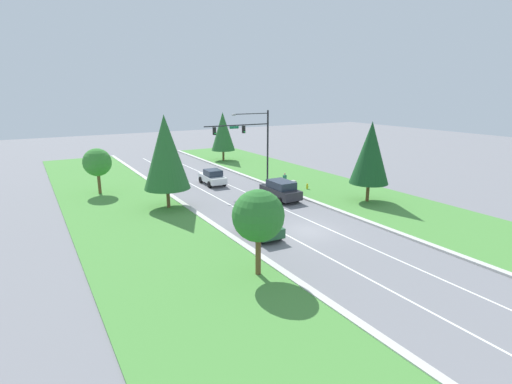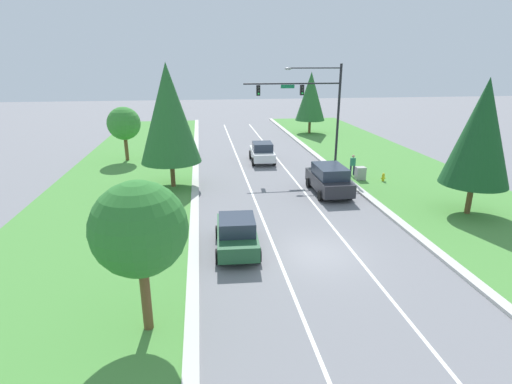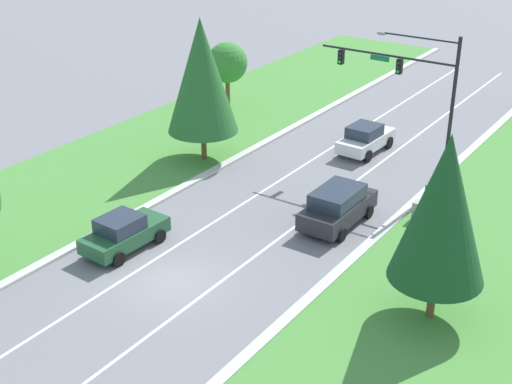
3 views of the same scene
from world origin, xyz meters
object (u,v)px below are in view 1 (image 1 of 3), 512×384
Objects in this scene: fire_hydrant at (307,187)px; oak_far_left_tree at (97,162)px; charcoal_suv at (281,190)px; conifer_mid_left_tree at (166,152)px; conifer_near_right_tree at (223,131)px; oak_near_left_tree at (258,216)px; white_sedan at (212,177)px; utility_cabinet at (292,185)px; forest_sedan at (261,225)px; traffic_signal_mast at (251,136)px; conifer_far_right_tree at (370,153)px; pedestrian at (285,180)px.

oak_far_left_tree is at bearing 154.70° from fire_hydrant.
conifer_mid_left_tree is (-10.56, 2.79, 4.21)m from charcoal_suv.
charcoal_suv is 5.25m from fire_hydrant.
oak_far_left_tree is (-19.96, 9.43, 3.02)m from fire_hydrant.
oak_near_left_tree is at bearing -112.83° from conifer_near_right_tree.
white_sedan is 0.61× the size of conifer_near_right_tree.
utility_cabinet is 0.20× the size of oak_near_left_tree.
conifer_near_right_tree is at bearing 85.52° from utility_cabinet.
white_sedan is 12.40m from oak_far_left_tree.
charcoal_suv is 1.10× the size of forest_sedan.
forest_sedan reaches higher than fire_hydrant.
forest_sedan is (-6.98, -7.77, -0.14)m from charcoal_suv.
charcoal_suv is at bearing -94.98° from traffic_signal_mast.
oak_near_left_tree is 0.61× the size of conifer_mid_left_tree.
fire_hydrant is 8.49m from conifer_far_right_tree.
conifer_mid_left_tree reaches higher than forest_sedan.
traffic_signal_mast is 1.86× the size of white_sedan.
white_sedan is 23.98m from oak_near_left_tree.
forest_sedan is 15.46m from pedestrian.
conifer_near_right_tree is (1.74, 19.24, 3.58)m from pedestrian.
conifer_far_right_tree reaches higher than utility_cabinet.
conifer_mid_left_tree reaches higher than charcoal_suv.
white_sedan is at bearing -9.54° from oak_far_left_tree.
conifer_far_right_tree is (10.00, -14.34, 3.93)m from white_sedan.
oak_far_left_tree reaches higher than fire_hydrant.
white_sedan is at bearing 41.68° from conifer_mid_left_tree.
conifer_far_right_tree is 1.62× the size of oak_far_left_tree.
utility_cabinet is 0.62× the size of pedestrian.
forest_sedan is 14.60m from utility_cabinet.
oak_far_left_tree is at bearing -18.45° from pedestrian.
fire_hydrant is 21.59m from conifer_near_right_tree.
forest_sedan is at bearing -140.47° from fire_hydrant.
conifer_mid_left_tree reaches higher than utility_cabinet.
conifer_far_right_tree is at bearing -73.69° from fire_hydrant.
conifer_mid_left_tree is (-15.45, -20.36, 0.69)m from conifer_near_right_tree.
fire_hydrant is at bearing -90.18° from conifer_near_right_tree.
white_sedan is 10.90m from fire_hydrant.
conifer_mid_left_tree is (-15.39, 0.82, 4.87)m from fire_hydrant.
charcoal_suv is at bearing -157.78° from fire_hydrant.
conifer_far_right_tree reaches higher than forest_sedan.
white_sedan reaches higher than pedestrian.
oak_near_left_tree is (-15.27, -15.25, 3.31)m from fire_hydrant.
forest_sedan is 33.32m from conifer_near_right_tree.
utility_cabinet is (2.68, -4.35, -5.05)m from traffic_signal_mast.
conifer_near_right_tree is at bearing 61.84° from white_sedan.
charcoal_suv is at bearing 54.94° from pedestrian.
fire_hydrant is 0.15× the size of oak_far_left_tree.
pedestrian is 14.41m from conifer_mid_left_tree.
conifer_mid_left_tree reaches higher than fire_hydrant.
pedestrian is 0.22× the size of conifer_far_right_tree.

